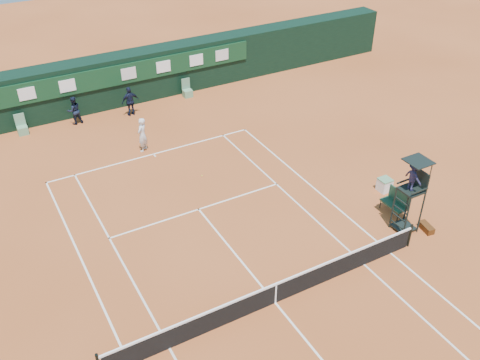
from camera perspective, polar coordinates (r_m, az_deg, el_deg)
name	(u,v)px	position (r m, az deg, el deg)	size (l,w,h in m)	color
ground	(275,303)	(19.79, 3.76, -12.93)	(90.00, 90.00, 0.00)	#B85A2B
court_lines	(275,303)	(19.78, 3.76, -12.92)	(11.05, 23.85, 0.01)	white
tennis_net	(276,293)	(19.42, 3.82, -11.90)	(12.90, 0.10, 1.10)	black
back_wall	(109,81)	(33.48, -13.80, 10.21)	(40.00, 1.65, 3.00)	black
linesman_chair_left	(22,129)	(32.02, -22.20, 5.10)	(0.55, 0.50, 1.15)	#63976C
linesman_chair_right	(187,92)	(34.19, -5.64, 9.35)	(0.55, 0.50, 1.15)	#63976D
umpire_chair	(413,182)	(22.44, 17.97, -0.16)	(0.96, 0.95, 3.42)	black
player_bench	(396,201)	(24.39, 16.30, -2.18)	(0.56, 1.20, 1.10)	#183C28
tennis_bag	(426,227)	(24.02, 19.25, -4.80)	(0.33, 0.75, 0.28)	black
cooler	(385,185)	(25.84, 15.16, -0.49)	(0.57, 0.57, 0.65)	white
tennis_ball	(202,176)	(26.17, -4.08, 0.46)	(0.07, 0.07, 0.07)	gold
player	(142,135)	(28.23, -10.39, 4.77)	(0.68, 0.45, 1.87)	silver
ball_kid_left	(74,110)	(31.94, -17.28, 7.10)	(0.80, 0.62, 1.65)	black
ball_kid_right	(130,101)	(32.09, -11.63, 8.22)	(1.04, 0.43, 1.78)	black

